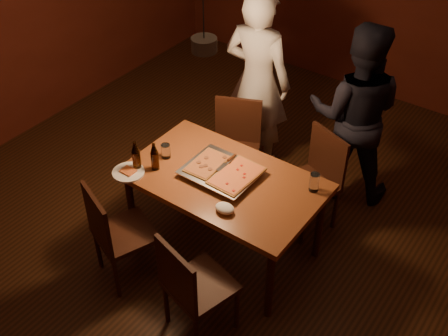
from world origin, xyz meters
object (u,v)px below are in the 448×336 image
Objects in this scene: chair_far_right at (317,172)px; beer_bottle_a at (136,155)px; chair_near_left at (113,228)px; plate_slice at (128,172)px; chair_near_right at (190,282)px; beer_bottle_b at (155,156)px; dining_table at (224,186)px; diner_white at (257,82)px; chair_far_left at (236,139)px; pendant_lamp at (204,43)px; pizza_tray at (221,173)px; diner_dark at (355,114)px.

beer_bottle_a reaches higher than chair_far_right.
beer_bottle_a reaches higher than chair_near_left.
chair_near_right is at bearing -24.37° from plate_slice.
chair_far_right is 1.37m from beer_bottle_b.
diner_white reaches higher than dining_table.
chair_far_left is 0.51× the size of pendant_lamp.
pizza_tray is at bearing -22.31° from pendant_lamp.
chair_near_right is (-0.13, -1.53, 0.00)m from chair_far_right.
dining_table is 2.75× the size of chair_near_left.
chair_near_right is at bearing -71.66° from pizza_tray.
pizza_tray is 2.19× the size of beer_bottle_a.
pizza_tray is at bearing 127.25° from chair_near_right.
pendant_lamp reaches higher than beer_bottle_a.
chair_far_right is at bearing 100.02° from chair_near_right.
chair_far_right is at bearing 59.19° from dining_table.
pendant_lamp is at bearing 38.69° from diner_dark.
pendant_lamp is (-0.71, -1.18, 0.93)m from diner_dark.
dining_table is at bearing -31.22° from pizza_tray.
diner_dark is (1.10, 1.66, 0.07)m from plate_slice.
chair_near_left is (-0.48, -0.74, -0.14)m from dining_table.
diner_dark is at bearing 57.22° from beer_bottle_b.
chair_near_right is 1.05m from beer_bottle_b.
beer_bottle_b is at bearing 34.43° from beer_bottle_a.
pizza_tray is at bearing 91.49° from chair_far_left.
chair_far_left is 1.15m from plate_slice.
chair_far_left is 0.31× the size of diner_white.
beer_bottle_a is 0.14m from beer_bottle_b.
chair_near_left is (-0.09, -1.46, 0.00)m from chair_far_left.
beer_bottle_b is 0.13× the size of diner_white.
chair_far_left is 0.33× the size of diner_dark.
pendant_lamp reaches higher than dining_table.
chair_near_right is 0.31× the size of diner_dark.
chair_near_right is (0.30, -0.81, -0.14)m from dining_table.
dining_table is 1.27m from diner_white.
diner_white reaches higher than pizza_tray.
diner_dark is at bearing -171.64° from chair_far_left.
chair_far_right is 1.05× the size of chair_near_right.
plate_slice is at bearing 36.24° from diner_dark.
dining_table is 6.29× the size of beer_bottle_b.
pizza_tray is 1.23m from diner_white.
pizza_tray is 0.31× the size of diner_white.
chair_far_left is 2.22× the size of plate_slice.
chair_near_right is at bearing -69.49° from dining_table.
diner_white is 1.62× the size of pendant_lamp.
beer_bottle_b is (-0.02, 0.53, 0.33)m from chair_near_left.
chair_near_left is 2.29× the size of beer_bottle_b.
beer_bottle_a reaches higher than chair_far_left.
dining_table is at bearing 93.30° from chair_far_left.
chair_far_left is 1.02× the size of chair_near_left.
pendant_lamp is at bearing 95.68° from diner_white.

